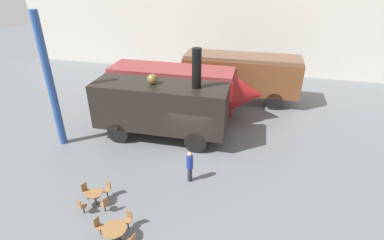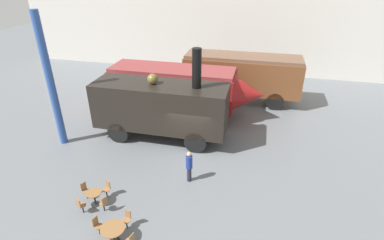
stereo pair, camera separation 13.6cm
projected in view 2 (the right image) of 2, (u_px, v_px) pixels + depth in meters
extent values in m
plane|color=slate|center=(190.00, 151.00, 18.11)|extent=(80.00, 80.00, 0.00)
cube|color=silver|center=(227.00, 27.00, 29.29)|extent=(44.00, 0.15, 9.00)
cube|color=brown|center=(242.00, 75.00, 23.80)|extent=(9.10, 2.66, 2.65)
cube|color=brown|center=(243.00, 57.00, 23.13)|extent=(8.91, 2.45, 0.24)
cylinder|color=black|center=(275.00, 102.00, 22.86)|extent=(1.36, 0.12, 1.36)
cylinder|color=black|center=(275.00, 90.00, 25.05)|extent=(1.36, 0.12, 1.36)
cylinder|color=black|center=(205.00, 95.00, 23.97)|extent=(1.36, 0.12, 1.36)
cylinder|color=black|center=(210.00, 84.00, 26.16)|extent=(1.36, 0.12, 1.36)
cube|color=maroon|center=(173.00, 87.00, 21.76)|extent=(8.99, 2.90, 2.48)
cone|color=maroon|center=(249.00, 94.00, 20.64)|extent=(2.00, 2.35, 2.35)
cube|color=brown|center=(172.00, 70.00, 21.13)|extent=(8.81, 2.66, 0.24)
cylinder|color=black|center=(205.00, 117.00, 20.68)|extent=(1.26, 0.12, 1.26)
cylinder|color=black|center=(212.00, 101.00, 23.07)|extent=(1.26, 0.12, 1.26)
cylinder|color=black|center=(132.00, 109.00, 21.78)|extent=(1.26, 0.12, 1.26)
cylinder|color=black|center=(146.00, 95.00, 24.17)|extent=(1.26, 0.12, 1.26)
cube|color=black|center=(161.00, 105.00, 18.49)|extent=(8.25, 2.61, 2.79)
cylinder|color=black|center=(197.00, 68.00, 16.85)|extent=(0.54, 0.54, 2.30)
sphere|color=brown|center=(153.00, 79.00, 17.79)|extent=(0.64, 0.64, 0.64)
cylinder|color=black|center=(195.00, 143.00, 17.66)|extent=(1.36, 0.12, 1.36)
cylinder|color=black|center=(203.00, 123.00, 19.81)|extent=(1.36, 0.12, 1.36)
cylinder|color=black|center=(118.00, 133.00, 18.67)|extent=(1.36, 0.12, 1.36)
cylinder|color=black|center=(134.00, 116.00, 20.82)|extent=(1.36, 0.12, 1.36)
cylinder|color=black|center=(114.00, 235.00, 12.07)|extent=(0.08, 0.08, 0.69)
cylinder|color=olive|center=(113.00, 228.00, 11.90)|extent=(0.99, 0.99, 0.03)
cylinder|color=black|center=(96.00, 204.00, 14.11)|extent=(0.44, 0.44, 0.02)
cylinder|color=black|center=(95.00, 198.00, 13.95)|extent=(0.08, 0.08, 0.67)
cylinder|color=olive|center=(94.00, 193.00, 13.79)|extent=(0.72, 0.72, 0.03)
cylinder|color=black|center=(127.00, 224.00, 12.76)|extent=(0.06, 0.06, 0.42)
cylinder|color=olive|center=(126.00, 220.00, 12.66)|extent=(0.36, 0.36, 0.03)
cube|color=olive|center=(128.00, 214.00, 12.67)|extent=(0.29, 0.11, 0.42)
cylinder|color=black|center=(99.00, 230.00, 12.47)|extent=(0.06, 0.06, 0.42)
cylinder|color=olive|center=(99.00, 226.00, 12.37)|extent=(0.36, 0.36, 0.03)
cube|color=olive|center=(95.00, 221.00, 12.33)|extent=(0.11, 0.29, 0.42)
cube|color=olive|center=(132.00, 239.00, 11.54)|extent=(0.11, 0.29, 0.42)
cylinder|color=black|center=(107.00, 193.00, 14.47)|extent=(0.06, 0.06, 0.42)
cylinder|color=olive|center=(106.00, 190.00, 14.37)|extent=(0.36, 0.36, 0.03)
cube|color=olive|center=(108.00, 184.00, 14.37)|extent=(0.28, 0.16, 0.42)
cylinder|color=black|center=(87.00, 195.00, 14.37)|extent=(0.06, 0.06, 0.42)
cylinder|color=olive|center=(86.00, 191.00, 14.27)|extent=(0.36, 0.36, 0.03)
cube|color=olive|center=(83.00, 186.00, 14.25)|extent=(0.16, 0.28, 0.42)
cylinder|color=black|center=(83.00, 209.00, 13.56)|extent=(0.06, 0.06, 0.42)
cylinder|color=olive|center=(82.00, 205.00, 13.45)|extent=(0.36, 0.36, 0.03)
cube|color=olive|center=(78.00, 203.00, 13.24)|extent=(0.28, 0.16, 0.42)
cylinder|color=black|center=(104.00, 207.00, 13.66)|extent=(0.06, 0.06, 0.42)
cylinder|color=olive|center=(103.00, 203.00, 13.55)|extent=(0.36, 0.36, 0.03)
cube|color=olive|center=(105.00, 201.00, 13.36)|extent=(0.16, 0.28, 0.42)
cylinder|color=#262633|center=(189.00, 174.00, 15.47)|extent=(0.24, 0.24, 0.81)
cylinder|color=navy|center=(189.00, 162.00, 15.11)|extent=(0.34, 0.34, 0.72)
sphere|color=tan|center=(189.00, 154.00, 14.89)|extent=(0.23, 0.23, 0.23)
cylinder|color=#2D519E|center=(51.00, 83.00, 17.16)|extent=(0.44, 0.44, 8.00)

